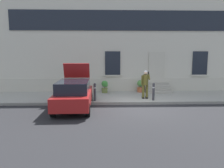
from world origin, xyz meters
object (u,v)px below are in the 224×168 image
Objects in this scene: planter_olive at (105,86)px; planter_terracotta at (140,86)px; hatchback_car_red at (74,94)px; planter_charcoal at (69,86)px; bollard_far_left at (95,91)px; person_on_phone at (145,82)px; bollard_near_person at (153,91)px.

planter_terracotta is (2.54, 0.17, 0.00)m from planter_olive.
hatchback_car_red is 4.76× the size of planter_terracotta.
bollard_far_left is at bearing -53.41° from planter_charcoal.
bollard_far_left is 0.60× the size of person_on_phone.
person_on_phone is 2.03× the size of planter_olive.
planter_charcoal is (-5.39, 2.63, -0.11)m from bollard_near_person.
bollard_far_left reaches higher than planter_charcoal.
person_on_phone reaches higher than planter_olive.
hatchback_car_red is 4.05m from planter_charcoal.
bollard_near_person is at bearing -36.78° from person_on_phone.
planter_olive and planter_terracotta have the same top height.
bollard_near_person is (4.46, 1.30, -0.09)m from hatchback_car_red.
bollard_near_person is 1.22× the size of planter_olive.
planter_charcoal is 2.54m from planter_olive.
planter_olive is 1.00× the size of planter_terracotta.
person_on_phone is (-0.40, 0.49, 0.44)m from bollard_near_person.
planter_olive is (0.58, 2.59, -0.11)m from bollard_far_left.
bollard_near_person and bollard_far_left have the same top height.
bollard_far_left is 1.22× the size of planter_terracotta.
person_on_phone is 2.03× the size of planter_terracotta.
planter_charcoal is at bearing 153.98° from bollard_near_person.
planter_terracotta is (4.14, 4.05, -0.19)m from hatchback_car_red.
hatchback_car_red is at bearing -112.43° from planter_olive.
person_on_phone reaches higher than bollard_near_person.
planter_charcoal is 5.07m from planter_terracotta.
bollard_far_left is at bearing -156.91° from person_on_phone.
bollard_near_person is 1.22× the size of planter_terracotta.
planter_terracotta is at bearing 41.44° from bollard_far_left.
bollard_near_person is 0.60× the size of person_on_phone.
planter_terracotta is at bearing 3.75° from planter_olive.
bollard_near_person is 0.76m from person_on_phone.
bollard_far_left is 1.22× the size of planter_olive.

